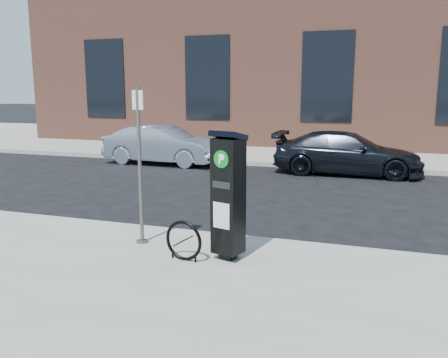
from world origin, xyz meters
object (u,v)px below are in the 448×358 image
at_px(sign_pole, 140,167).
at_px(car_dark, 347,153).
at_px(parking_kiosk, 228,194).
at_px(car_silver, 162,145).
at_px(bike_rack, 184,241).

relative_size(sign_pole, car_dark, 0.55).
height_order(parking_kiosk, car_silver, parking_kiosk).
bearing_deg(sign_pole, car_dark, 88.44).
xyz_separation_m(parking_kiosk, sign_pole, (-1.52, 0.26, 0.26)).
bearing_deg(sign_pole, parking_kiosk, 5.76).
distance_m(parking_kiosk, car_silver, 9.92).
height_order(sign_pole, car_dark, sign_pole).
height_order(car_silver, car_dark, car_silver).
relative_size(parking_kiosk, car_dark, 0.42).
xyz_separation_m(sign_pole, car_dark, (2.53, 8.21, -0.72)).
distance_m(parking_kiosk, sign_pole, 1.57).
distance_m(parking_kiosk, bike_rack, 0.92).
bearing_deg(bike_rack, parking_kiosk, 33.16).
xyz_separation_m(car_silver, car_dark, (6.15, 0.01, -0.02)).
xyz_separation_m(sign_pole, bike_rack, (0.94, -0.53, -0.92)).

